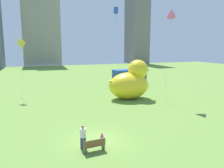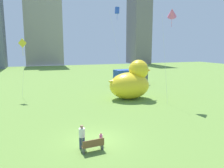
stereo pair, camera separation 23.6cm
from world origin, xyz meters
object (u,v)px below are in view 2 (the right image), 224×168
object	(u,v)px
person_adult	(82,136)
box_truck	(130,77)
person_child	(101,138)
kite_pink	(172,13)
kite_yellow	(22,45)
park_bench	(93,145)
giant_inflatable_duck	(131,82)
kite_blue	(117,11)

from	to	relation	value
person_adult	box_truck	distance (m)	26.62
person_child	kite_pink	distance (m)	18.49
kite_yellow	park_bench	bearing A→B (deg)	-75.80
park_bench	giant_inflatable_duck	world-z (taller)	giant_inflatable_duck
kite_yellow	kite_pink	distance (m)	19.98
person_adult	giant_inflatable_duck	world-z (taller)	giant_inflatable_duck
person_adult	person_child	size ratio (longest dim) A/B	1.85
park_bench	kite_blue	xyz separation A→B (m)	(10.85, 24.45, 12.77)
kite_blue	kite_pink	xyz separation A→B (m)	(1.80, -14.18, -2.19)
person_adult	kite_pink	world-z (taller)	kite_pink
kite_yellow	person_adult	bearing A→B (deg)	-77.01
park_bench	kite_yellow	size ratio (longest dim) A/B	0.19
kite_blue	person_adult	bearing A→B (deg)	-115.77
park_bench	person_child	size ratio (longest dim) A/B	1.69
person_adult	box_truck	world-z (taller)	box_truck
person_adult	kite_blue	distance (m)	29.06
kite_pink	box_truck	bearing A→B (deg)	88.19
person_child	box_truck	world-z (taller)	box_truck
person_adult	kite_blue	bearing A→B (deg)	64.23
person_child	kite_pink	bearing A→B (deg)	38.64
park_bench	person_child	world-z (taller)	person_child
person_adult	giant_inflatable_duck	xyz separation A→B (m)	(9.36, 12.66, 1.31)
person_child	kite_yellow	distance (m)	20.34
giant_inflatable_duck	kite_yellow	xyz separation A→B (m)	(-13.60, 5.74, 4.99)
giant_inflatable_duck	kite_pink	bearing A→B (deg)	-38.75
giant_inflatable_duck	box_truck	bearing A→B (deg)	67.03
park_bench	giant_inflatable_duck	bearing A→B (deg)	56.84
person_child	kite_blue	world-z (taller)	kite_blue
kite_yellow	kite_blue	distance (m)	17.62
person_adult	park_bench	bearing A→B (deg)	-51.12
park_bench	kite_pink	size ratio (longest dim) A/B	0.13
person_adult	person_child	xyz separation A→B (m)	(1.39, 0.05, -0.43)
park_bench	kite_pink	distance (m)	19.43
person_adult	kite_yellow	distance (m)	19.91
box_truck	kite_pink	world-z (taller)	kite_pink
park_bench	kite_yellow	world-z (taller)	kite_yellow
person_child	giant_inflatable_duck	size ratio (longest dim) A/B	0.14
park_bench	kite_blue	size ratio (longest dim) A/B	0.11
box_truck	kite_yellow	distance (m)	19.34
box_truck	kite_yellow	bearing A→B (deg)	-166.09
kite_pink	person_adult	bearing A→B (deg)	-144.25
person_child	box_truck	distance (m)	25.90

